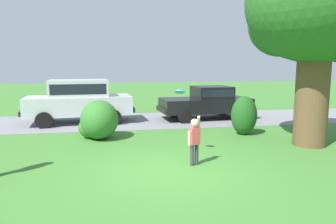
{
  "coord_description": "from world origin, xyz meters",
  "views": [
    {
      "loc": [
        -1.3,
        -7.26,
        2.54
      ],
      "look_at": [
        0.34,
        2.35,
        1.1
      ],
      "focal_mm": 33.77,
      "sensor_mm": 36.0,
      "label": 1
    }
  ],
  "objects_px": {
    "child_thrower": "(194,138)",
    "frisbee": "(180,92)",
    "oak_tree_large": "(320,10)",
    "parked_suv": "(79,99)",
    "parked_sedan": "(207,101)"
  },
  "relations": [
    {
      "from": "parked_sedan",
      "to": "child_thrower",
      "type": "height_order",
      "value": "parked_sedan"
    },
    {
      "from": "parked_suv",
      "to": "child_thrower",
      "type": "bearing_deg",
      "value": -62.25
    },
    {
      "from": "parked_suv",
      "to": "child_thrower",
      "type": "distance_m",
      "value": 7.58
    },
    {
      "from": "oak_tree_large",
      "to": "parked_suv",
      "type": "distance_m",
      "value": 9.93
    },
    {
      "from": "parked_sedan",
      "to": "parked_suv",
      "type": "height_order",
      "value": "parked_suv"
    },
    {
      "from": "frisbee",
      "to": "parked_sedan",
      "type": "bearing_deg",
      "value": 66.51
    },
    {
      "from": "parked_sedan",
      "to": "frisbee",
      "type": "xyz_separation_m",
      "value": [
        -2.59,
        -5.96,
        0.98
      ]
    },
    {
      "from": "oak_tree_large",
      "to": "frisbee",
      "type": "xyz_separation_m",
      "value": [
        -4.52,
        -0.64,
        -2.39
      ]
    },
    {
      "from": "child_thrower",
      "to": "frisbee",
      "type": "bearing_deg",
      "value": 104.1
    },
    {
      "from": "oak_tree_large",
      "to": "parked_suv",
      "type": "relative_size",
      "value": 1.3
    },
    {
      "from": "parked_sedan",
      "to": "child_thrower",
      "type": "distance_m",
      "value": 7.21
    },
    {
      "from": "parked_sedan",
      "to": "frisbee",
      "type": "distance_m",
      "value": 6.57
    },
    {
      "from": "parked_sedan",
      "to": "child_thrower",
      "type": "relative_size",
      "value": 3.52
    },
    {
      "from": "parked_sedan",
      "to": "child_thrower",
      "type": "xyz_separation_m",
      "value": [
        -2.38,
        -6.8,
        -0.13
      ]
    },
    {
      "from": "child_thrower",
      "to": "frisbee",
      "type": "height_order",
      "value": "frisbee"
    }
  ]
}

